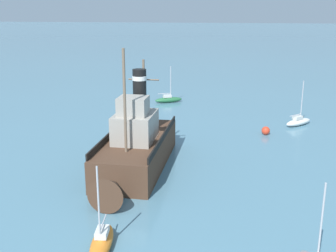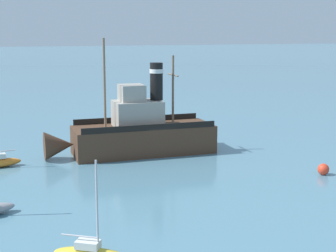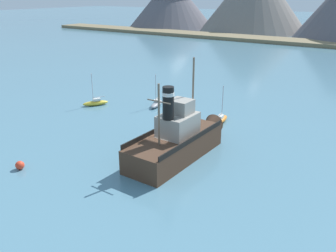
% 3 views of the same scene
% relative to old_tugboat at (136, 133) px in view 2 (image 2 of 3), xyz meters
% --- Properties ---
extents(ground_plane, '(600.00, 600.00, 0.00)m').
position_rel_old_tugboat_xyz_m(ground_plane, '(-1.05, -1.69, -1.83)').
color(ground_plane, teal).
extents(old_tugboat, '(4.71, 14.48, 9.90)m').
position_rel_old_tugboat_xyz_m(old_tugboat, '(0.00, 0.00, 0.00)').
color(old_tugboat, '#4C3323').
rests_on(old_tugboat, ground).
extents(mooring_buoy, '(0.85, 0.85, 0.85)m').
position_rel_old_tugboat_xyz_m(mooring_buoy, '(-11.06, -11.11, -1.41)').
color(mooring_buoy, red).
rests_on(mooring_buoy, ground).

